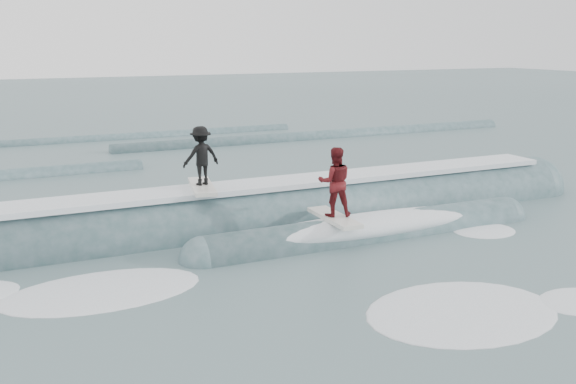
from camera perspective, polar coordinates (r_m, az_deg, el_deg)
name	(u,v)px	position (r m, az deg, el deg)	size (l,w,h in m)	color
ground	(357,276)	(14.01, 6.12, -7.43)	(160.00, 160.00, 0.00)	#40595D
breaking_wave	(288,223)	(17.63, 0.04, -2.82)	(21.13, 3.90, 2.23)	#335356
surfer_black	(201,159)	(16.72, -7.73, 2.91)	(1.06, 2.07, 1.63)	silver
surfer_red	(335,186)	(15.88, 4.18, 0.58)	(1.01, 2.01, 1.83)	silver
whitewater	(324,296)	(12.92, 3.18, -9.22)	(14.68, 7.05, 0.10)	white
far_swells	(138,152)	(29.85, -13.19, 3.46)	(43.47, 8.65, 0.80)	#335356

